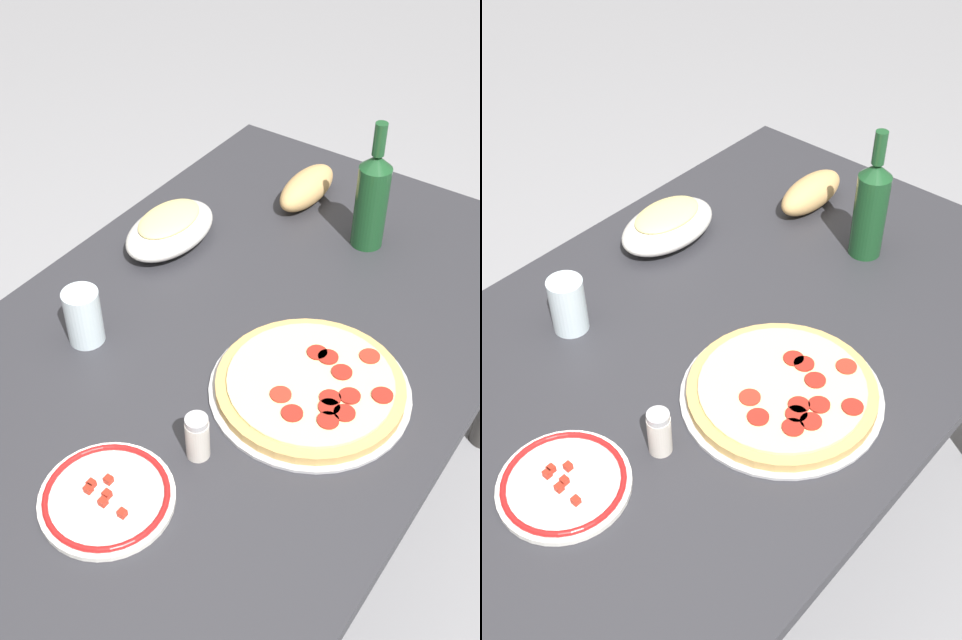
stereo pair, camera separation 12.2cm
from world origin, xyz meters
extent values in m
plane|color=gray|center=(0.00, 0.00, 0.00)|extent=(8.00, 8.00, 0.00)
cube|color=#2D2D33|center=(0.00, 0.00, 0.69)|extent=(1.40, 0.90, 0.03)
cylinder|color=#33302D|center=(-0.64, -0.39, 0.34)|extent=(0.07, 0.07, 0.67)
cylinder|color=#B7B7BC|center=(0.06, 0.19, 0.71)|extent=(0.36, 0.36, 0.01)
cylinder|color=tan|center=(0.06, 0.19, 0.72)|extent=(0.34, 0.34, 0.02)
cylinder|color=beige|center=(0.06, 0.19, 0.73)|extent=(0.30, 0.30, 0.01)
cylinder|color=maroon|center=(0.06, 0.27, 0.74)|extent=(0.04, 0.04, 0.00)
cylinder|color=maroon|center=(0.12, 0.26, 0.74)|extent=(0.04, 0.04, 0.00)
cylinder|color=maroon|center=(0.02, 0.31, 0.74)|extent=(0.04, 0.04, 0.00)
cylinder|color=maroon|center=(-0.01, 0.19, 0.74)|extent=(0.04, 0.04, 0.00)
cylinder|color=#B22D1E|center=(0.12, 0.17, 0.74)|extent=(0.04, 0.04, 0.00)
cylinder|color=#B22D1E|center=(-0.05, 0.25, 0.74)|extent=(0.04, 0.04, 0.00)
cylinder|color=maroon|center=(-0.01, 0.17, 0.74)|extent=(0.04, 0.04, 0.00)
cylinder|color=maroon|center=(0.08, 0.24, 0.74)|extent=(0.04, 0.04, 0.00)
cylinder|color=maroon|center=(0.14, 0.21, 0.74)|extent=(0.04, 0.04, 0.00)
cylinder|color=maroon|center=(0.09, 0.28, 0.74)|extent=(0.04, 0.04, 0.00)
cylinder|color=maroon|center=(0.10, 0.25, 0.74)|extent=(0.04, 0.04, 0.00)
cylinder|color=maroon|center=(0.01, 0.23, 0.74)|extent=(0.04, 0.04, 0.00)
ellipsoid|color=white|center=(-0.15, -0.29, 0.74)|extent=(0.24, 0.15, 0.07)
ellipsoid|color=#AD2819|center=(-0.15, -0.29, 0.75)|extent=(0.20, 0.12, 0.03)
ellipsoid|color=#EFD684|center=(-0.15, -0.29, 0.77)|extent=(0.17, 0.10, 0.02)
cylinder|color=#194723|center=(-0.40, 0.07, 0.80)|extent=(0.07, 0.07, 0.19)
cone|color=#194723|center=(-0.40, 0.07, 0.91)|extent=(0.07, 0.07, 0.03)
cylinder|color=#194723|center=(-0.40, 0.07, 0.96)|extent=(0.03, 0.03, 0.07)
cylinder|color=silver|center=(0.18, -0.23, 0.76)|extent=(0.07, 0.07, 0.11)
cylinder|color=white|center=(0.44, 0.05, 0.71)|extent=(0.21, 0.21, 0.01)
torus|color=red|center=(0.44, 0.05, 0.72)|extent=(0.20, 0.20, 0.01)
cube|color=#AD2819|center=(0.43, 0.02, 0.72)|extent=(0.01, 0.01, 0.01)
cube|color=#AD2819|center=(0.44, 0.02, 0.72)|extent=(0.01, 0.01, 0.01)
cube|color=#AD2819|center=(0.45, 0.05, 0.72)|extent=(0.01, 0.01, 0.01)
cube|color=#AD2819|center=(0.41, 0.03, 0.72)|extent=(0.01, 0.01, 0.01)
cube|color=#AD2819|center=(0.45, 0.09, 0.72)|extent=(0.01, 0.01, 0.01)
cube|color=#AD2819|center=(0.43, 0.05, 0.72)|extent=(0.01, 0.01, 0.01)
ellipsoid|color=tan|center=(-0.46, -0.13, 0.74)|extent=(0.20, 0.08, 0.08)
cylinder|color=silver|center=(0.28, 0.11, 0.74)|extent=(0.04, 0.04, 0.07)
cylinder|color=#B7B7BC|center=(0.28, 0.11, 0.79)|extent=(0.04, 0.04, 0.01)
camera|label=1|loc=(0.89, 0.61, 1.71)|focal=43.03mm
camera|label=2|loc=(0.82, 0.71, 1.71)|focal=43.03mm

